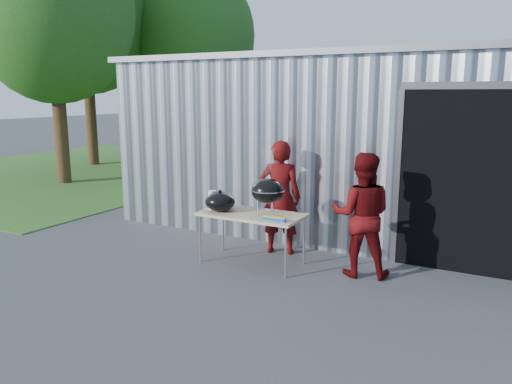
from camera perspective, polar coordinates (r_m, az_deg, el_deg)
The scene contains 14 objects.
ground at distance 6.99m, azimuth -4.90°, elevation -9.31°, with size 80.00×80.00×0.00m, color #3A3A3D.
building at distance 10.45m, azimuth 13.29°, elevation 5.95°, with size 8.20×6.20×3.10m.
grass_patch at distance 17.22m, azimuth -19.27°, elevation 2.48°, with size 10.00×12.00×0.02m, color #2D591E.
tree_left at distance 14.75m, azimuth -22.31°, elevation 18.76°, with size 4.24×4.24×7.03m.
tree_mid at distance 18.28m, azimuth -19.05°, elevation 18.97°, with size 4.71×4.71×7.81m.
tree_far at distance 17.75m, azimuth -6.96°, elevation 17.28°, with size 4.02×4.02×6.66m.
folding_table at distance 7.20m, azimuth -0.50°, elevation -2.75°, with size 1.50×0.75×0.75m.
kettle_grill at distance 7.02m, azimuth 1.35°, elevation 0.68°, with size 0.48×0.48×0.95m.
grill_lid at distance 7.31m, azimuth -4.12°, elevation -1.09°, with size 0.44×0.44×0.32m.
paper_towels at distance 7.44m, azimuth -5.01°, elevation -0.91°, with size 0.12×0.12×0.28m, color white.
white_tub at distance 7.58m, azimuth -3.56°, elevation -1.35°, with size 0.20×0.15×0.10m, color white.
foil_box at distance 6.75m, azimuth 2.13°, elevation -3.09°, with size 0.32×0.06×0.06m.
person_cook at distance 7.65m, azimuth 2.77°, elevation -0.61°, with size 0.64×0.42×1.76m, color #4D0809.
person_bystander at distance 6.85m, azimuth 11.98°, elevation -2.57°, with size 0.82×0.64×1.69m, color #4D0809.
Camera 1 is at (3.61, -5.47, 2.45)m, focal length 35.00 mm.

